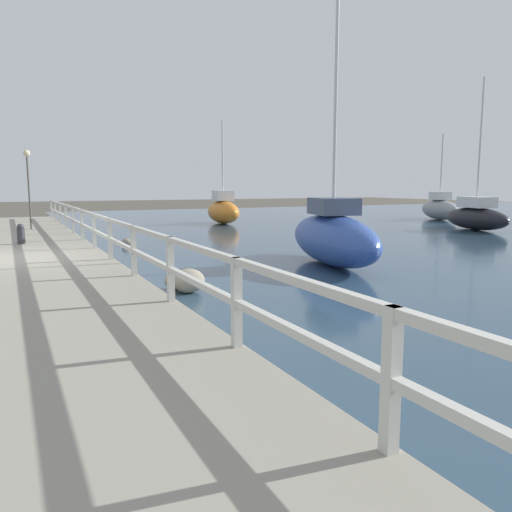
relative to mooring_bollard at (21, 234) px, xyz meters
The scene contains 12 objects.
ground_plane 3.39m from the mooring_bollard, 95.24° to the right, with size 120.00×120.00×0.00m, color #4C473D.
dock_walkway 3.36m from the mooring_bollard, 95.24° to the right, with size 4.55×36.00×0.32m.
railing 3.82m from the mooring_bollard, 60.55° to the right, with size 0.10×32.50×1.01m.
boulder_water_edge 7.74m from the mooring_bollard, 69.65° to the right, with size 0.50×0.45×0.38m.
boulder_downstream 3.49m from the mooring_bollard, 12.07° to the left, with size 0.37×0.33×0.28m.
boulder_near_dock 8.16m from the mooring_bollard, 69.88° to the right, with size 0.65×0.58×0.48m.
mooring_bollard is the anchor object (origin of this frame).
dock_lamp 6.17m from the mooring_bollard, 84.81° to the left, with size 0.27×0.27×3.24m.
sailboat_blue 9.54m from the mooring_bollard, 38.78° to the right, with size 2.69×5.32×8.35m.
sailboat_orange 13.81m from the mooring_bollard, 40.40° to the left, with size 1.61×3.80×5.67m.
sailboat_gray 24.68m from the mooring_bollard, 13.95° to the left, with size 3.17×4.95×5.27m.
sailboat_black 19.90m from the mooring_bollard, ahead, with size 2.57×4.75×7.12m.
Camera 1 is at (-0.04, -13.64, 2.11)m, focal length 35.00 mm.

